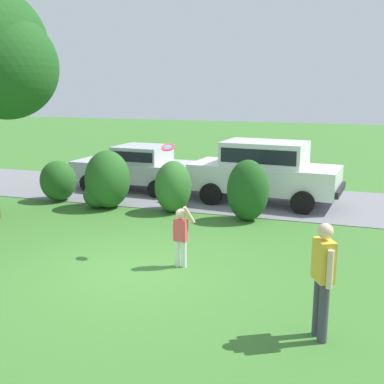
{
  "coord_description": "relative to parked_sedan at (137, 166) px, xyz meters",
  "views": [
    {
      "loc": [
        4.0,
        -8.14,
        3.61
      ],
      "look_at": [
        0.43,
        2.58,
        1.1
      ],
      "focal_mm": 45.24,
      "sensor_mm": 36.0,
      "label": 1
    }
  ],
  "objects": [
    {
      "name": "ground_plane",
      "position": [
        3.09,
        -7.08,
        -0.85
      ],
      "size": [
        80.0,
        80.0,
        0.0
      ],
      "primitive_type": "plane",
      "color": "#3D752D"
    },
    {
      "name": "driveway_strip",
      "position": [
        3.09,
        -0.23,
        -0.84
      ],
      "size": [
        28.0,
        4.4,
        0.02
      ],
      "primitive_type": "cube",
      "color": "slate",
      "rests_on": "ground"
    },
    {
      "name": "shrub_near_tree",
      "position": [
        -1.67,
        -2.33,
        -0.2
      ],
      "size": [
        1.15,
        1.07,
        1.29
      ],
      "color": "#286023",
      "rests_on": "ground"
    },
    {
      "name": "shrub_centre_left",
      "position": [
        0.21,
        -2.65,
        -0.06
      ],
      "size": [
        1.39,
        1.37,
        1.73
      ],
      "color": "#286023",
      "rests_on": "ground"
    },
    {
      "name": "shrub_centre",
      "position": [
        2.27,
        -2.45,
        -0.18
      ],
      "size": [
        1.05,
        1.16,
        1.49
      ],
      "color": "#33702B",
      "rests_on": "ground"
    },
    {
      "name": "shrub_centre_right",
      "position": [
        4.51,
        -2.7,
        -0.01
      ],
      "size": [
        1.13,
        1.02,
        1.67
      ],
      "color": "#1E511C",
      "rests_on": "ground"
    },
    {
      "name": "parked_sedan",
      "position": [
        0.0,
        0.0,
        0.0
      ],
      "size": [
        4.48,
        2.25,
        1.56
      ],
      "color": "silver",
      "rests_on": "ground"
    },
    {
      "name": "parked_suv",
      "position": [
        4.56,
        -0.53,
        0.23
      ],
      "size": [
        4.84,
        2.4,
        1.92
      ],
      "color": "white",
      "rests_on": "ground"
    },
    {
      "name": "child_thrower",
      "position": [
        3.95,
        -6.5,
        -0.13
      ],
      "size": [
        0.46,
        0.25,
        1.29
      ],
      "color": "white",
      "rests_on": "ground"
    },
    {
      "name": "frisbee",
      "position": [
        3.45,
        -5.85,
        1.49
      ],
      "size": [
        0.28,
        0.27,
        0.14
      ],
      "color": "red"
    },
    {
      "name": "adult_onlooker",
      "position": [
        6.82,
        -8.55,
        0.13
      ],
      "size": [
        0.36,
        0.48,
        1.74
      ],
      "color": "#3F3F4C",
      "rests_on": "ground"
    }
  ]
}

